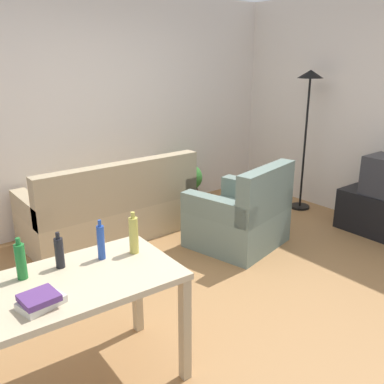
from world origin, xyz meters
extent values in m
cube|color=#9E7042|center=(0.00, 0.00, -0.01)|extent=(5.20, 4.40, 0.02)
cube|color=silver|center=(0.00, 2.20, 1.35)|extent=(5.20, 0.10, 2.70)
cube|color=tan|center=(-0.20, 1.65, 0.20)|extent=(1.88, 0.84, 0.40)
cube|color=tan|center=(-0.20, 1.31, 0.66)|extent=(1.88, 0.16, 0.52)
cube|color=tan|center=(0.66, 1.65, 0.51)|extent=(0.16, 0.84, 0.22)
cube|color=tan|center=(-1.06, 1.65, 0.51)|extent=(0.16, 0.84, 0.22)
cylinder|color=black|center=(2.25, 0.86, 0.01)|extent=(0.26, 0.26, 0.03)
cylinder|color=black|center=(2.25, 0.86, 0.87)|extent=(0.03, 0.03, 1.68)
cone|color=black|center=(2.25, 0.86, 1.76)|extent=(0.32, 0.32, 0.10)
cube|color=#C6B28E|center=(-1.45, -0.38, 0.74)|extent=(1.23, 0.75, 0.04)
cube|color=tan|center=(-0.91, -0.71, 0.36)|extent=(0.06, 0.06, 0.72)
cube|color=tan|center=(-0.88, -0.09, 0.36)|extent=(0.06, 0.06, 0.72)
cylinder|color=brown|center=(1.15, 1.90, 0.11)|extent=(0.24, 0.24, 0.22)
sphere|color=#2D6B28|center=(1.15, 1.90, 0.39)|extent=(0.36, 0.36, 0.36)
cube|color=slate|center=(0.78, 0.57, 0.20)|extent=(1.07, 1.02, 0.40)
cube|color=slate|center=(0.85, 0.24, 0.66)|extent=(0.91, 0.36, 0.52)
cube|color=slate|center=(1.14, 0.65, 0.51)|extent=(0.34, 0.85, 0.22)
cube|color=slate|center=(0.42, 0.49, 0.51)|extent=(0.34, 0.85, 0.22)
cylinder|color=#1E722D|center=(-1.68, -0.19, 0.87)|extent=(0.06, 0.06, 0.21)
cylinder|color=#1E722D|center=(-1.68, -0.19, 0.99)|extent=(0.03, 0.03, 0.04)
cylinder|color=black|center=(-1.46, -0.19, 0.85)|extent=(0.05, 0.05, 0.19)
cylinder|color=black|center=(-1.46, -0.19, 0.97)|extent=(0.02, 0.02, 0.04)
cylinder|color=#2347A3|center=(-1.21, -0.24, 0.87)|extent=(0.05, 0.05, 0.22)
cylinder|color=#2347A3|center=(-1.21, -0.24, 1.00)|extent=(0.02, 0.02, 0.04)
cylinder|color=#BCB24C|center=(-1.00, -0.30, 0.88)|extent=(0.06, 0.06, 0.24)
cylinder|color=#BCB24C|center=(-1.00, -0.30, 1.02)|extent=(0.03, 0.03, 0.04)
cube|color=beige|center=(-1.70, -0.54, 0.78)|extent=(0.25, 0.19, 0.04)
cube|color=#593372|center=(-1.71, -0.55, 0.82)|extent=(0.19, 0.18, 0.03)
camera|label=1|loc=(-2.26, -2.51, 2.00)|focal=39.73mm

